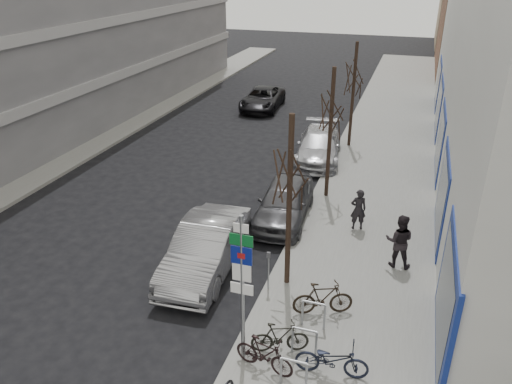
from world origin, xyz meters
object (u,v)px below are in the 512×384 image
Objects in this scene: tree_far at (355,70)px; meter_front at (268,267)px; bike_far_inner at (323,298)px; bike_mid_curb at (332,357)px; meter_back at (333,146)px; parked_car_back at (319,146)px; tree_mid at (332,103)px; parked_car_mid at (284,201)px; highway_sign_pole at (242,283)px; lane_car at (262,99)px; meter_mid at (309,192)px; parked_car_front at (206,248)px; bike_near_right at (264,354)px; pedestrian_far at (399,241)px; tree_near at (291,163)px; bike_mid_inner at (280,337)px; pedestrian_near at (358,209)px; bike_rack at (304,339)px.

tree_far is 4.33× the size of meter_front.
bike_mid_curb is at bearing 174.73° from bike_far_inner.
parked_car_back is (-0.75, 0.26, -0.17)m from meter_back.
parked_car_mid is (-1.20, -2.34, -3.33)m from tree_mid.
highway_sign_pole reaches higher than lane_car.
meter_mid is 0.25× the size of parked_car_back.
meter_mid is at bearing 61.89° from parked_car_front.
tree_mid is at bearing 59.39° from parked_car_mid.
meter_front is 0.74× the size of bike_far_inner.
bike_near_right is at bearing -15.39° from highway_sign_pole.
tree_mid is 2.99× the size of pedestrian_far.
tree_near is 3.52× the size of bike_near_right.
bike_mid_inner is at bearing 62.99° from pedestrian_far.
parked_car_mid is 2.81m from pedestrian_near.
parked_car_mid is 6.60m from parked_car_back.
bike_rack is 23.06m from lane_car.
tree_near is at bearing 48.01° from meter_front.
pedestrian_near is at bearing 86.67° from bike_rack.
tree_mid is 6.50m from tree_far.
parked_car_front is at bearing 125.08° from highway_sign_pole.
bike_rack is at bearing -105.37° from bike_mid_inner.
pedestrian_far is (3.15, 1.98, -3.03)m from tree_near.
parked_car_front is (-4.68, 3.39, 0.13)m from bike_mid_curb.
bike_near_right is at bearing -83.85° from tree_near.
bike_far_inner is (1.77, -6.15, -0.25)m from meter_mid.
tree_near is at bearing -90.00° from tree_far.
tree_far is 16.35m from bike_mid_inner.
tree_near is at bearing -84.86° from meter_mid.
meter_mid is (-1.65, 7.90, 0.26)m from bike_rack.
parked_car_front is at bearing -101.84° from tree_far.
meter_front is at bearing -93.68° from tree_mid.
pedestrian_far is (3.60, -8.52, 0.15)m from meter_back.
bike_near_right is 0.89× the size of bike_mid_curb.
tree_mid is 10.59m from bike_mid_curb.
pedestrian_far reaches higher than pedestrian_near.
highway_sign_pole reaches higher than meter_front.
bike_far_inner is at bearing 85.96° from bike_rack.
meter_front reaches higher than lane_car.
tree_near is 5.37m from pedestrian_near.
bike_far_inner reaches higher than bike_mid_inner.
meter_front is 3.72m from bike_mid_curb.
lane_car is at bearing 107.74° from meter_front.
bike_mid_curb reaches higher than bike_near_right.
bike_near_right is 6.31m from pedestrian_far.
pedestrian_near is (2.05, -6.47, 0.02)m from meter_back.
bike_mid_curb is (2.41, -13.83, -0.23)m from meter_back.
pedestrian_near reaches higher than parked_car_back.
bike_far_inner is at bearing -81.35° from meter_back.
pedestrian_near is 2.57m from pedestrian_far.
tree_mid is 3.49× the size of pedestrian_near.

